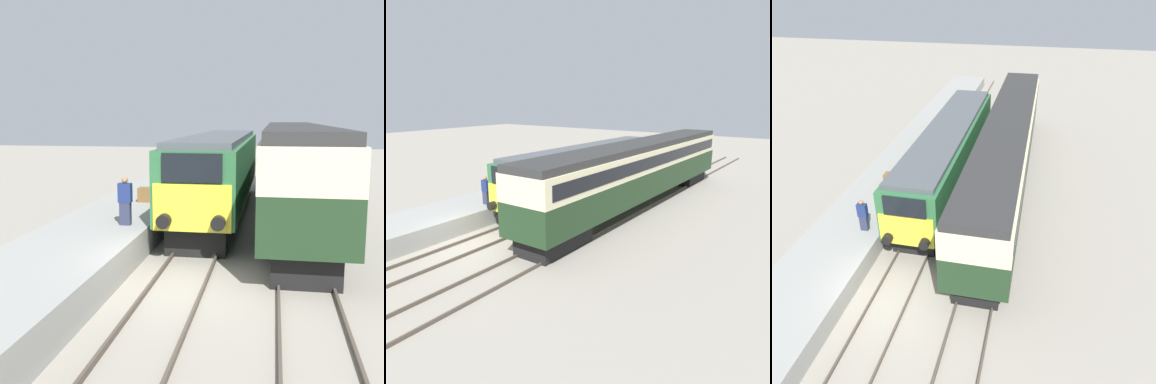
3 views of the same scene
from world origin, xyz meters
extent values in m
plane|color=gray|center=(0.00, 0.00, 0.00)|extent=(120.00, 120.00, 0.00)
cube|color=gray|center=(-3.30, 8.00, 0.48)|extent=(3.50, 50.00, 0.97)
cube|color=#4C4238|center=(-0.72, 5.00, 0.07)|extent=(0.07, 60.00, 0.14)
cube|color=#4C4238|center=(0.72, 5.00, 0.07)|extent=(0.07, 60.00, 0.14)
cube|color=#4C4238|center=(2.68, 5.00, 0.07)|extent=(0.07, 60.00, 0.14)
cube|color=#4C4238|center=(4.12, 5.00, 0.07)|extent=(0.07, 60.00, 0.14)
cube|color=black|center=(0.00, 5.04, 0.50)|extent=(2.03, 4.00, 1.00)
cube|color=black|center=(0.00, 15.47, 0.50)|extent=(2.03, 4.00, 1.00)
cube|color=#2D6B3D|center=(0.00, 10.25, 2.25)|extent=(2.70, 15.43, 2.50)
cube|color=yellow|center=(0.00, 2.50, 1.75)|extent=(2.48, 0.10, 1.50)
cube|color=black|center=(0.00, 2.50, 3.00)|extent=(1.89, 0.10, 0.90)
cube|color=#4C5156|center=(0.00, 10.25, 3.62)|extent=(2.38, 14.81, 0.24)
cylinder|color=black|center=(-0.85, 2.29, 1.35)|extent=(0.44, 0.35, 0.44)
cylinder|color=black|center=(0.85, 2.29, 1.35)|extent=(0.44, 0.35, 0.44)
cube|color=black|center=(3.40, 2.28, 0.47)|extent=(1.89, 3.60, 0.95)
cube|color=black|center=(3.40, 19.79, 0.47)|extent=(1.89, 3.60, 0.95)
cube|color=#1E381E|center=(3.40, 11.04, 1.76)|extent=(2.70, 21.91, 1.61)
cube|color=beige|center=(3.40, 11.04, 3.20)|extent=(2.71, 21.91, 1.27)
cube|color=black|center=(3.40, 11.04, 3.20)|extent=(2.75, 21.03, 0.70)
cube|color=#2D2D2D|center=(3.40, 11.04, 4.01)|extent=(2.48, 21.91, 0.36)
cube|color=#2D334C|center=(-2.38, 3.23, 1.35)|extent=(0.36, 0.24, 0.77)
cube|color=navy|center=(-2.38, 3.23, 2.06)|extent=(0.44, 0.26, 0.64)
sphere|color=#9E704C|center=(-2.38, 3.23, 2.48)|extent=(0.21, 0.21, 0.21)
cube|color=brown|center=(-2.83, 7.69, 1.27)|extent=(0.70, 0.56, 0.60)
camera|label=1|loc=(2.47, -11.94, 4.55)|focal=45.00mm
camera|label=2|loc=(13.88, -10.48, 6.93)|focal=35.00mm
camera|label=3|loc=(5.18, -9.79, 11.57)|focal=35.00mm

